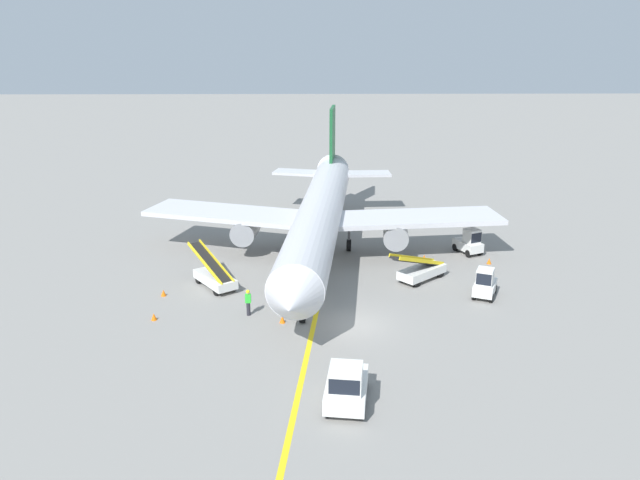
# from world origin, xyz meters

# --- Properties ---
(ground_plane) EXTENTS (300.00, 300.00, 0.00)m
(ground_plane) POSITION_xyz_m (0.00, 0.00, 0.00)
(ground_plane) COLOR gray
(taxi_line_yellow) EXTENTS (8.55, 79.60, 0.01)m
(taxi_line_yellow) POSITION_xyz_m (-1.87, 5.00, 0.00)
(taxi_line_yellow) COLOR yellow
(taxi_line_yellow) RESTS_ON ground
(airliner) EXTENTS (28.46, 35.34, 10.10)m
(airliner) POSITION_xyz_m (-1.81, 12.32, 3.42)
(airliner) COLOR silver
(airliner) RESTS_ON ground
(pushback_tug) EXTENTS (2.36, 3.82, 2.20)m
(pushback_tug) POSITION_xyz_m (-0.91, -8.57, 0.99)
(pushback_tug) COLOR silver
(pushback_tug) RESTS_ON ground
(baggage_tug_near_wing) EXTENTS (2.17, 2.72, 2.10)m
(baggage_tug_near_wing) POSITION_xyz_m (10.04, 12.74, 0.93)
(baggage_tug_near_wing) COLOR silver
(baggage_tug_near_wing) RESTS_ON ground
(baggage_tug_by_cargo_door) EXTENTS (2.14, 2.72, 2.10)m
(baggage_tug_by_cargo_door) POSITION_xyz_m (8.98, 4.04, 0.93)
(baggage_tug_by_cargo_door) COLOR silver
(baggage_tug_by_cargo_door) RESTS_ON ground
(belt_loader_forward_hold) EXTENTS (3.93, 4.79, 2.59)m
(belt_loader_forward_hold) POSITION_xyz_m (-9.22, 6.16, 0.78)
(belt_loader_forward_hold) COLOR silver
(belt_loader_forward_hold) RESTS_ON ground
(belt_loader_aft_hold) EXTENTS (4.56, 4.26, 2.59)m
(belt_loader_aft_hold) POSITION_xyz_m (5.26, 7.16, 0.78)
(belt_loader_aft_hold) COLOR silver
(belt_loader_aft_hold) RESTS_ON ground
(ground_crew_marshaller) EXTENTS (0.36, 0.24, 1.70)m
(ground_crew_marshaller) POSITION_xyz_m (-6.43, 1.45, 0.91)
(ground_crew_marshaller) COLOR #26262D
(ground_crew_marshaller) RESTS_ON ground
(safety_cone_nose_left) EXTENTS (0.36, 0.36, 0.44)m
(safety_cone_nose_left) POSITION_xyz_m (-12.41, 4.56, 0.22)
(safety_cone_nose_left) COLOR orange
(safety_cone_nose_left) RESTS_ON ground
(safety_cone_nose_right) EXTENTS (0.36, 0.36, 0.44)m
(safety_cone_nose_right) POSITION_xyz_m (6.23, 11.26, 0.22)
(safety_cone_nose_right) COLOR orange
(safety_cone_nose_right) RESTS_ON ground
(safety_cone_wingtip_left) EXTENTS (0.36, 0.36, 0.44)m
(safety_cone_wingtip_left) POSITION_xyz_m (11.04, 10.38, 0.22)
(safety_cone_wingtip_left) COLOR orange
(safety_cone_wingtip_left) RESTS_ON ground
(safety_cone_wingtip_right) EXTENTS (0.36, 0.36, 0.44)m
(safety_cone_wingtip_right) POSITION_xyz_m (-12.17, 0.84, 0.22)
(safety_cone_wingtip_right) COLOR orange
(safety_cone_wingtip_right) RESTS_ON ground
(safety_cone_tail_area) EXTENTS (0.36, 0.36, 0.44)m
(safety_cone_tail_area) POSITION_xyz_m (-4.28, 0.34, 0.22)
(safety_cone_tail_area) COLOR orange
(safety_cone_tail_area) RESTS_ON ground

